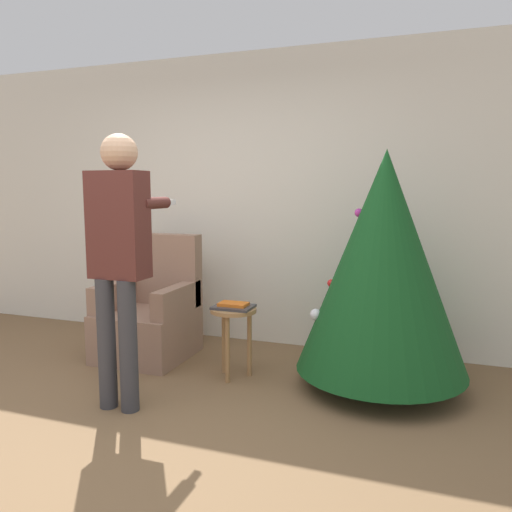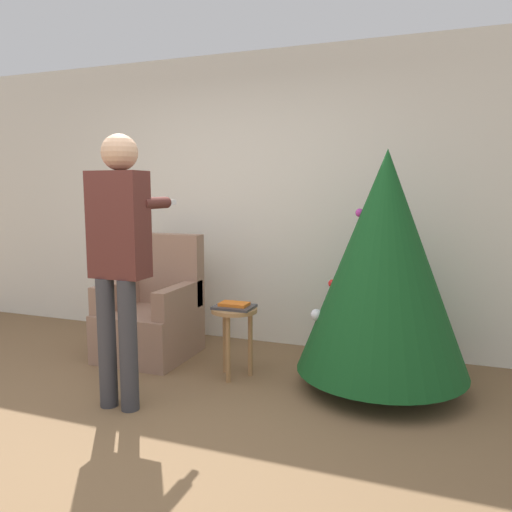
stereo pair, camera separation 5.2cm
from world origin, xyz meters
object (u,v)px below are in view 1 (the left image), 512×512
(christmas_tree, at_px, (383,262))
(person_standing, at_px, (119,246))
(side_stool, at_px, (234,322))
(armchair, at_px, (150,316))

(christmas_tree, height_order, person_standing, person_standing)
(christmas_tree, bearing_deg, side_stool, -171.37)
(armchair, distance_m, person_standing, 1.28)
(armchair, xyz_separation_m, side_stool, (0.89, -0.24, 0.09))
(person_standing, relative_size, side_stool, 3.30)
(christmas_tree, relative_size, armchair, 1.64)
(armchair, height_order, person_standing, person_standing)
(armchair, distance_m, side_stool, 0.92)
(christmas_tree, relative_size, person_standing, 0.96)
(side_stool, bearing_deg, armchair, 164.76)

